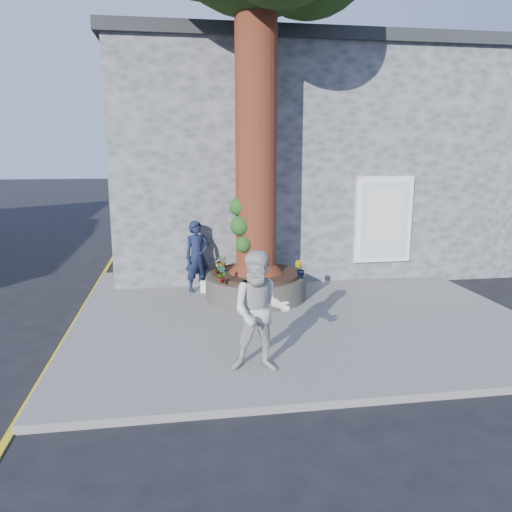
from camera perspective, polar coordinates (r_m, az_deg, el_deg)
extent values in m
plane|color=black|center=(9.58, -2.88, -8.99)|extent=(120.00, 120.00, 0.00)
cube|color=slate|center=(10.74, 4.56, -6.35)|extent=(9.00, 8.00, 0.12)
cube|color=yellow|center=(10.69, -20.12, -7.48)|extent=(0.10, 30.00, 0.01)
cube|color=#4C4F51|center=(16.48, 3.04, 10.38)|extent=(10.00, 8.00, 6.00)
cube|color=black|center=(16.71, 3.16, 21.25)|extent=(10.30, 8.30, 0.30)
cube|color=white|center=(13.25, 14.35, 4.06)|extent=(1.50, 0.12, 2.20)
cube|color=silver|center=(13.20, 14.45, 4.02)|extent=(1.25, 0.04, 1.95)
cube|color=silver|center=(13.17, 14.51, 4.44)|extent=(0.90, 0.02, 1.30)
cube|color=#4C4F51|center=(19.76, 26.69, 9.40)|extent=(6.00, 8.00, 6.00)
cylinder|color=black|center=(11.45, 0.00, -3.49)|extent=(2.30, 2.30, 0.52)
cylinder|color=black|center=(11.38, 0.00, -2.03)|extent=(2.04, 2.04, 0.08)
cylinder|color=#4C2713|center=(11.10, -0.01, 17.33)|extent=(0.90, 0.90, 7.50)
cone|color=#4C2713|center=(11.29, -0.01, -0.11)|extent=(1.24, 1.24, 0.70)
sphere|color=#1F4015|center=(10.91, -1.81, 3.47)|extent=(0.44, 0.44, 0.44)
sphere|color=#1F4015|center=(10.89, -1.42, 1.32)|extent=(0.36, 0.36, 0.36)
sphere|color=#1F4015|center=(10.98, -2.01, 5.62)|extent=(0.40, 0.40, 0.40)
imported|color=#131934|center=(11.93, -6.74, -0.04)|extent=(0.72, 0.60, 1.70)
imported|color=#B9B8B1|center=(7.51, 0.47, -6.40)|extent=(1.02, 0.87, 1.86)
cube|color=white|center=(11.96, -5.90, -3.48)|extent=(0.21, 0.13, 0.28)
imported|color=gray|center=(10.41, -3.90, -2.12)|extent=(0.23, 0.20, 0.36)
imported|color=gray|center=(10.83, 5.02, -1.51)|extent=(0.30, 0.29, 0.39)
imported|color=gray|center=(11.26, -4.30, -1.23)|extent=(0.23, 0.23, 0.29)
imported|color=gray|center=(11.68, -3.89, -0.63)|extent=(0.37, 0.39, 0.34)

